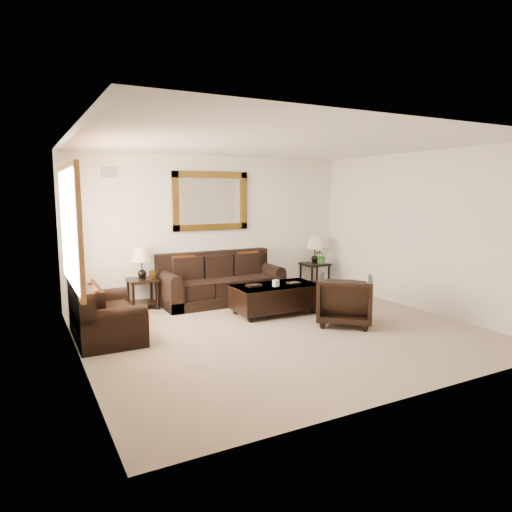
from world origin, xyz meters
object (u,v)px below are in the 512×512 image
loveseat (102,318)px  end_table_left (142,269)px  sofa (220,284)px  coffee_table (275,296)px  end_table_right (315,255)px  armchair (345,298)px

loveseat → end_table_left: size_ratio=1.32×
sofa → coffee_table: sofa is taller
sofa → end_table_right: size_ratio=2.04×
sofa → loveseat: size_ratio=1.57×
sofa → coffee_table: size_ratio=1.53×
sofa → end_table_left: (-1.40, 0.15, 0.37)m
end_table_left → coffee_table: bearing=-35.9°
sofa → armchair: 2.49m
sofa → coffee_table: bearing=-68.3°
armchair → loveseat: bearing=24.0°
loveseat → end_table_right: (4.53, 1.36, 0.42)m
end_table_left → sofa: bearing=-6.3°
end_table_right → armchair: size_ratio=1.32×
loveseat → armchair: bearing=-106.6°
end_table_left → loveseat: bearing=-123.5°
sofa → loveseat: sofa is taller
armchair → sofa: bearing=-22.7°
sofa → end_table_left: end_table_left is taller
end_table_left → end_table_right: bearing=-0.1°
sofa → armchair: bearing=-63.3°
armchair → end_table_left: bearing=-2.8°
sofa → armchair: (1.12, -2.23, 0.08)m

